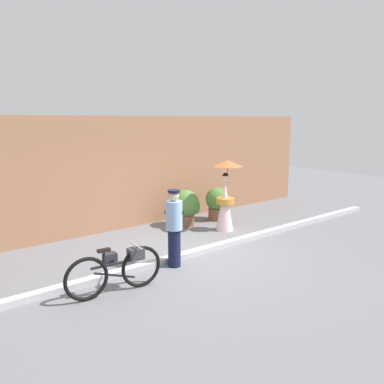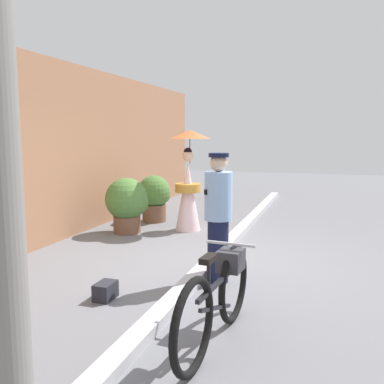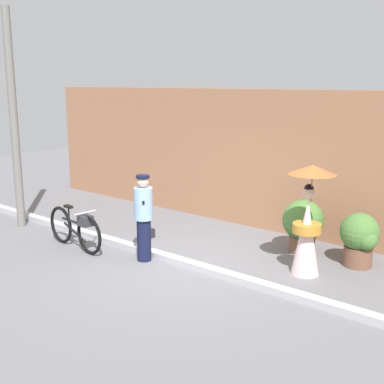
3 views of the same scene
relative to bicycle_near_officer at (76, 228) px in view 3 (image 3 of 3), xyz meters
The scene contains 10 objects.
ground_plane 2.31m from the bicycle_near_officer, 16.53° to the left, with size 30.00×30.00×0.00m, color slate.
building_wall 4.44m from the bicycle_near_officer, 59.58° to the left, with size 14.00×0.40×3.08m, color #9E6B4C.
sidewalk_curb 2.30m from the bicycle_near_officer, 16.53° to the left, with size 14.00×0.20×0.12m, color #B2B2B7.
bicycle_near_officer is the anchor object (origin of this frame).
person_officer 1.60m from the bicycle_near_officer, 14.75° to the left, with size 0.34×0.34×1.61m.
person_with_parasol 4.47m from the bicycle_near_officer, 22.11° to the left, with size 0.79×0.79×1.91m.
potted_plant_by_door 4.44m from the bicycle_near_officer, 36.98° to the left, with size 0.81×0.79×1.04m.
potted_plant_small 5.35m from the bicycle_near_officer, 29.16° to the left, with size 0.70×0.69×0.98m.
backpack_on_pavement 1.57m from the bicycle_near_officer, 69.09° to the left, with size 0.28×0.19×0.19m.
utility_pole 3.01m from the bicycle_near_officer, behind, with size 0.18×0.18×4.80m, color slate.
Camera 3 is at (5.59, -6.47, 3.26)m, focal length 46.80 mm.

